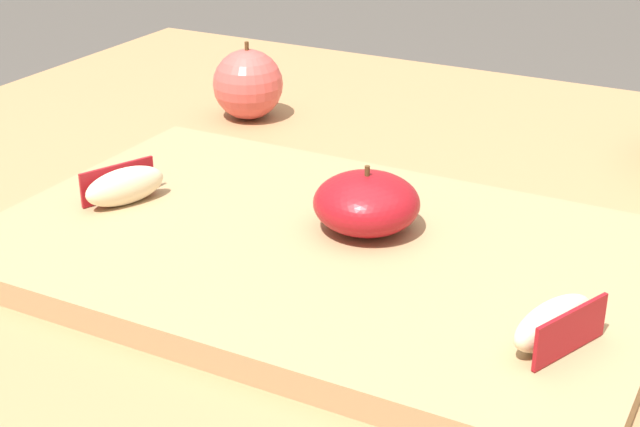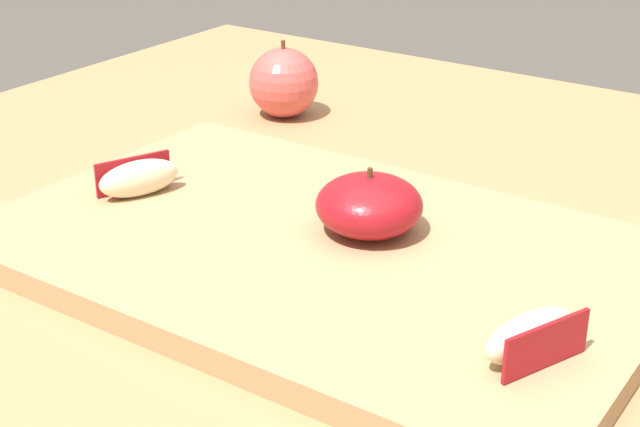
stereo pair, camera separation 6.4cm
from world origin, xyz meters
name	(u,v)px [view 2 (the right image)]	position (x,y,z in m)	size (l,w,h in m)	color
dining_table	(425,417)	(0.00, 0.00, 0.67)	(1.17, 0.99, 0.78)	#9E754C
cutting_board	(320,252)	(-0.08, -0.02, 0.79)	(0.45, 0.29, 0.02)	#A37F56
apple_half_skin_up	(369,205)	(-0.06, 0.01, 0.82)	(0.07, 0.07, 0.05)	maroon
apple_wedge_right	(532,337)	(0.10, -0.07, 0.81)	(0.04, 0.07, 0.03)	beige
apple_wedge_left	(139,178)	(-0.23, -0.03, 0.81)	(0.05, 0.07, 0.03)	beige
whole_apple_pink_lady	(284,83)	(-0.29, 0.23, 0.81)	(0.07, 0.07, 0.08)	#D14C47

